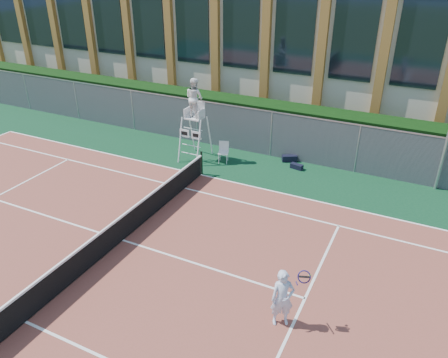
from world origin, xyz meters
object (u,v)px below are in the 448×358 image
at_px(tennis_player, 283,298).
at_px(plastic_chair, 224,150).
at_px(steel_pole, 446,146).
at_px(umpire_chair, 194,100).

bearing_deg(tennis_player, plastic_chair, 124.72).
height_order(steel_pole, plastic_chair, steel_pole).
bearing_deg(tennis_player, umpire_chair, 131.19).
relative_size(umpire_chair, tennis_player, 2.31).
xyz_separation_m(steel_pole, umpire_chair, (-10.44, -1.65, 0.92)).
bearing_deg(umpire_chair, plastic_chair, 7.22).
height_order(umpire_chair, plastic_chair, umpire_chair).
xyz_separation_m(plastic_chair, tennis_player, (5.81, -8.38, 0.28)).
height_order(steel_pole, umpire_chair, umpire_chair).
bearing_deg(plastic_chair, steel_pole, 9.24).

